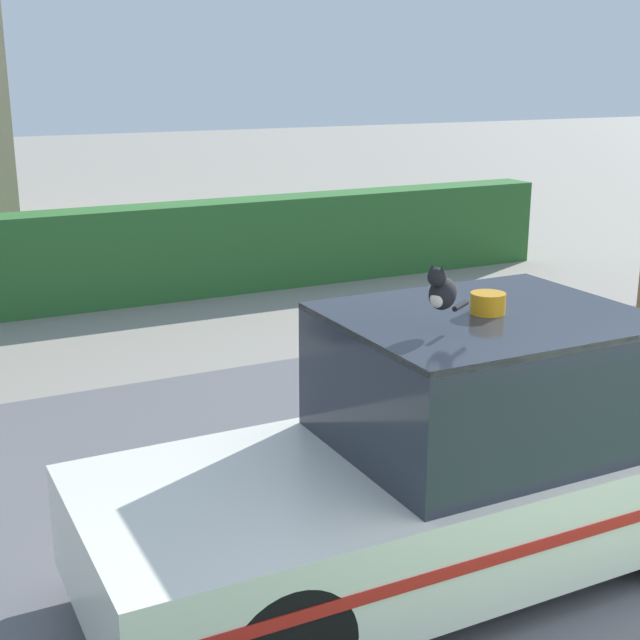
# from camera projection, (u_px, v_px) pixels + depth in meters

# --- Properties ---
(road_strip) EXTENTS (28.00, 5.43, 0.01)m
(road_strip) POSITION_uv_depth(u_px,v_px,m) (425.00, 458.00, 7.05)
(road_strip) COLOR #5B5B60
(road_strip) RESTS_ON ground
(garden_hedge) EXTENTS (12.84, 0.59, 1.25)m
(garden_hedge) POSITION_uv_depth(u_px,v_px,m) (123.00, 256.00, 11.54)
(garden_hedge) COLOR #2D662D
(garden_hedge) RESTS_ON ground
(police_car) EXTENTS (4.22, 1.63, 1.72)m
(police_car) POSITION_uv_depth(u_px,v_px,m) (450.00, 459.00, 5.32)
(police_car) COLOR black
(police_car) RESTS_ON road_strip
(cat) EXTENTS (0.30, 0.23, 0.26)m
(cat) POSITION_uv_depth(u_px,v_px,m) (442.00, 291.00, 4.75)
(cat) COLOR black
(cat) RESTS_ON police_car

